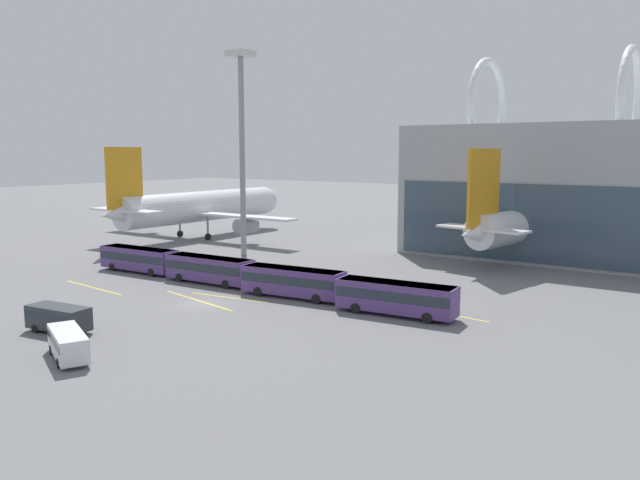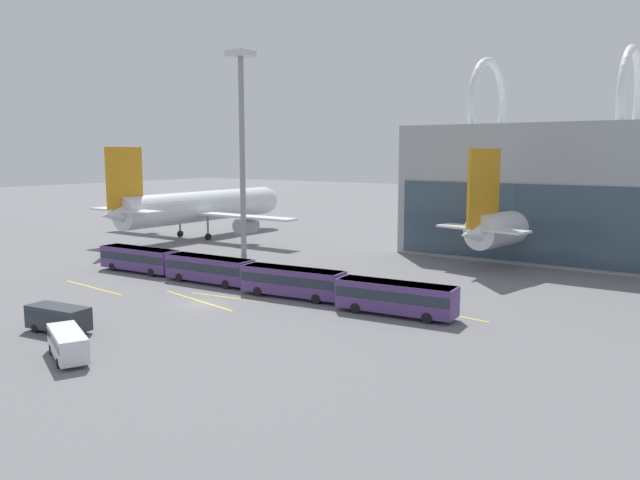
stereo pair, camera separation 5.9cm
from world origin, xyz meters
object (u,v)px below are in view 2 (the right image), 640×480
Objects in this scene: airliner_at_gate_far at (539,223)px; shuttle_bus_2 at (293,280)px; service_van_crossing at (68,342)px; service_van_foreground at (58,317)px; airliner_at_gate_near at (197,207)px; shuttle_bus_0 at (139,258)px; shuttle_bus_1 at (209,268)px; shuttle_bus_3 at (396,296)px; floodlight_mast at (242,125)px.

airliner_at_gate_far is 3.69× the size of shuttle_bus_2.
airliner_at_gate_far is 6.76× the size of service_van_crossing.
shuttle_bus_2 reaches higher than service_van_foreground.
airliner_at_gate_far is (54.84, 12.94, -0.44)m from airliner_at_gate_near.
shuttle_bus_2 is at bearing -2.99° from shuttle_bus_0.
service_van_crossing is at bearing -70.13° from shuttle_bus_1.
airliner_at_gate_far reaches higher than shuttle_bus_2.
shuttle_bus_2 is 24.68m from service_van_crossing.
shuttle_bus_1 is 1.94× the size of service_van_foreground.
shuttle_bus_3 is 0.39× the size of floodlight_mast.
shuttle_bus_2 is (-13.66, -39.40, -3.18)m from airliner_at_gate_far.
service_van_foreground is at bearing -145.47° from airliner_at_gate_near.
airliner_at_gate_near is at bearing -28.23° from service_van_crossing.
airliner_at_gate_far is at bearing 64.65° from shuttle_bus_2.
shuttle_bus_1 is (-25.72, -39.27, -3.18)m from airliner_at_gate_far.
floodlight_mast is (18.91, -9.08, 13.22)m from airliner_at_gate_near.
floodlight_mast reaches higher than shuttle_bus_3.
shuttle_bus_2 is at bearing -3.60° from shuttle_bus_1.
airliner_at_gate_near reaches higher than service_van_crossing.
shuttle_bus_3 is (12.06, -0.19, 0.00)m from shuttle_bus_2.
airliner_at_gate_far reaches higher than shuttle_bus_3.
shuttle_bus_0 and shuttle_bus_3 have the same top height.
shuttle_bus_2 is at bearing 173.69° from shuttle_bus_3.
shuttle_bus_0 is 0.99× the size of shuttle_bus_3.
service_van_foreground is at bearing -3.76° from service_van_crossing.
service_van_foreground is (-22.02, -60.47, -3.69)m from airliner_at_gate_far.
airliner_at_gate_far is 39.75m from shuttle_bus_3.
airliner_at_gate_far is at bearing 31.51° from floodlight_mast.
airliner_at_gate_far is 7.22× the size of service_van_foreground.
shuttle_bus_0 reaches higher than service_van_crossing.
floodlight_mast reaches higher than service_van_crossing.
service_van_foreground is at bearing -117.86° from shuttle_bus_2.
floodlight_mast is (-34.32, 17.57, 16.84)m from shuttle_bus_3.
shuttle_bus_0 is at bearing 147.42° from airliner_at_gate_far.
shuttle_bus_0 is 0.99× the size of shuttle_bus_2.
service_van_foreground is at bearing -83.12° from shuttle_bus_1.
service_van_foreground is 7.63m from service_van_crossing.
floodlight_mast reaches higher than shuttle_bus_2.
shuttle_bus_2 reaches higher than service_van_crossing.
shuttle_bus_1 is (29.12, -26.33, -3.62)m from airliner_at_gate_near.
service_van_foreground is (-20.41, -20.88, -0.50)m from shuttle_bus_3.
airliner_at_gate_near is 59.64m from shuttle_bus_3.
airliner_at_gate_far is 65.92m from service_van_crossing.
shuttle_bus_0 is at bearing 173.85° from shuttle_bus_2.
floodlight_mast is (-20.66, 42.00, 17.42)m from service_van_crossing.
shuttle_bus_1 is at bearing 157.97° from airliner_at_gate_far.
airliner_at_gate_near is 64.75m from service_van_crossing.
airliner_at_gate_near is at bearing 114.46° from airliner_at_gate_far.
airliner_at_gate_near reaches higher than shuttle_bus_3.
floodlight_mast reaches higher than airliner_at_gate_near.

